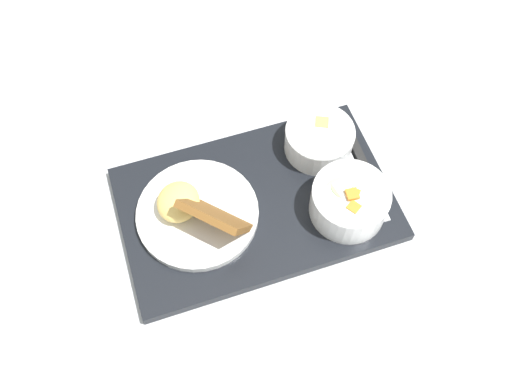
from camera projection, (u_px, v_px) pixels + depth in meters
ground_plane at (256, 206)px, 0.90m from camera, size 4.00×4.00×0.00m
serving_tray at (256, 204)px, 0.89m from camera, size 0.45×0.30×0.02m
bowl_salad at (349, 200)px, 0.85m from camera, size 0.12×0.12×0.07m
bowl_soup at (319, 138)px, 0.91m from camera, size 0.12×0.12×0.05m
plate_main at (196, 211)px, 0.86m from camera, size 0.20×0.20×0.09m
knife at (361, 161)px, 0.92m from camera, size 0.03×0.17×0.01m
spoon at (355, 170)px, 0.91m from camera, size 0.04×0.15×0.01m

